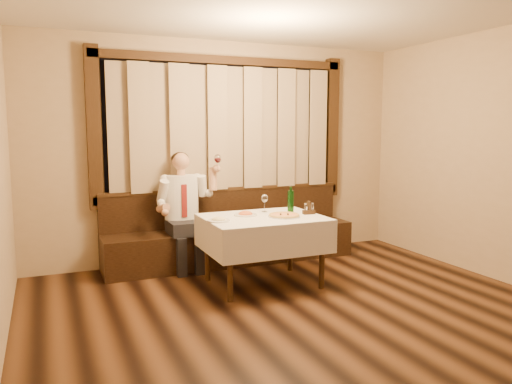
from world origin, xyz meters
name	(u,v)px	position (x,y,z in m)	size (l,w,h in m)	color
room	(295,151)	(0.00, 0.97, 1.50)	(5.01, 6.01, 2.81)	black
banquette	(231,238)	(0.00, 2.72, 0.31)	(3.20, 0.61, 0.94)	black
dining_table	(263,226)	(0.00, 1.70, 0.65)	(1.27, 0.97, 0.76)	black
pizza	(284,215)	(0.20, 1.60, 0.77)	(0.35, 0.35, 0.04)	white
pasta_red	(245,212)	(-0.15, 1.84, 0.79)	(0.25, 0.25, 0.09)	white
pasta_cream	(219,218)	(-0.53, 1.64, 0.79)	(0.23, 0.23, 0.08)	white
green_bottle	(291,202)	(0.35, 1.74, 0.89)	(0.07, 0.07, 0.32)	#104D14
table_wine_glass	(265,199)	(0.13, 1.96, 0.90)	(0.08, 0.08, 0.20)	white
cruet_caddy	(309,210)	(0.53, 1.64, 0.81)	(0.14, 0.07, 0.14)	black
seated_man	(184,202)	(-0.63, 2.63, 0.82)	(0.78, 0.58, 1.42)	black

